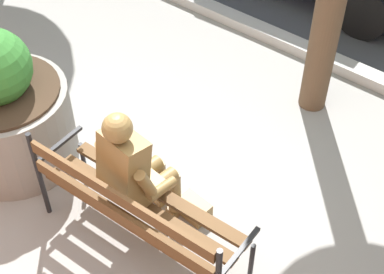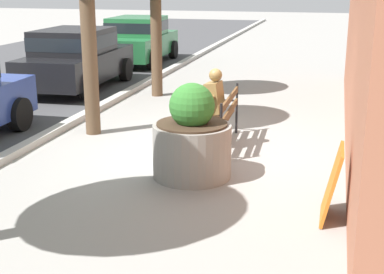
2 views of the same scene
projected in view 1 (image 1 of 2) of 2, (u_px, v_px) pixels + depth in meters
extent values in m
plane|color=gray|center=(137.00, 216.00, 5.04)|extent=(80.00, 80.00, 0.00)
cube|color=#B2AFA8|center=(309.00, 51.00, 6.59)|extent=(60.00, 0.20, 0.12)
cube|color=brown|center=(129.00, 222.00, 4.43)|extent=(1.70, 0.18, 0.04)
cube|color=brown|center=(144.00, 207.00, 4.54)|extent=(1.70, 0.18, 0.04)
cube|color=brown|center=(159.00, 192.00, 4.64)|extent=(1.70, 0.18, 0.04)
cube|color=brown|center=(119.00, 216.00, 4.26)|extent=(1.70, 0.10, 0.11)
cube|color=brown|center=(116.00, 197.00, 4.11)|extent=(1.70, 0.10, 0.11)
cylinder|color=black|center=(84.00, 162.00, 5.18)|extent=(0.04, 0.04, 0.45)
cylinder|color=black|center=(39.00, 175.00, 4.73)|extent=(0.04, 0.04, 0.95)
cube|color=black|center=(60.00, 144.00, 4.78)|extent=(0.05, 0.48, 0.03)
cylinder|color=black|center=(251.00, 262.00, 4.44)|extent=(0.04, 0.04, 0.45)
cube|color=black|center=(240.00, 251.00, 4.05)|extent=(0.05, 0.48, 0.03)
cube|color=olive|center=(136.00, 185.00, 4.55)|extent=(0.37, 0.36, 0.16)
cube|color=olive|center=(123.00, 165.00, 4.27)|extent=(0.39, 0.33, 0.55)
sphere|color=olive|center=(117.00, 128.00, 4.00)|extent=(0.22, 0.22, 0.22)
cylinder|color=olive|center=(107.00, 152.00, 4.43)|extent=(0.11, 0.19, 0.29)
cylinder|color=olive|center=(122.00, 157.00, 4.62)|extent=(0.11, 0.27, 0.10)
cylinder|color=olive|center=(146.00, 184.00, 4.21)|extent=(0.11, 0.19, 0.29)
cylinder|color=olive|center=(162.00, 189.00, 4.39)|extent=(0.11, 0.27, 0.10)
cylinder|color=olive|center=(142.00, 173.00, 4.69)|extent=(0.17, 0.38, 0.14)
cylinder|color=olive|center=(160.00, 183.00, 4.97)|extent=(0.11, 0.11, 0.50)
cube|color=olive|center=(166.00, 195.00, 5.15)|extent=(0.14, 0.25, 0.07)
cylinder|color=olive|center=(157.00, 185.00, 4.60)|extent=(0.17, 0.38, 0.14)
cylinder|color=olive|center=(175.00, 194.00, 4.88)|extent=(0.11, 0.11, 0.50)
cube|color=olive|center=(180.00, 206.00, 5.06)|extent=(0.14, 0.25, 0.07)
cube|color=olive|center=(194.00, 209.00, 4.99)|extent=(0.30, 0.21, 0.16)
cylinder|color=gray|center=(10.00, 125.00, 5.27)|extent=(1.14, 1.14, 0.78)
cylinder|color=#38281C|center=(0.00, 91.00, 4.98)|extent=(1.02, 1.02, 0.03)
cylinder|color=black|center=(365.00, 11.00, 6.70)|extent=(0.65, 0.24, 0.64)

